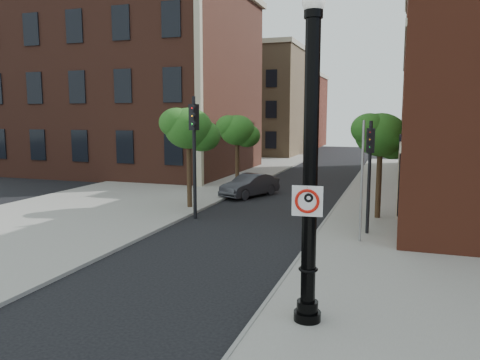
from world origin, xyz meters
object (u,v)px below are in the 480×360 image
at_px(lamppost, 310,178).
at_px(traffic_signal_left, 194,137).
at_px(no_parking_sign, 307,201).
at_px(parked_car, 250,185).
at_px(traffic_signal_right, 370,159).

relative_size(lamppost, traffic_signal_left, 1.31).
bearing_deg(no_parking_sign, traffic_signal_left, 121.23).
bearing_deg(traffic_signal_left, parked_car, 104.23).
bearing_deg(no_parking_sign, traffic_signal_right, 79.98).
distance_m(no_parking_sign, parked_car, 16.85).
xyz_separation_m(no_parking_sign, parked_car, (-6.20, 15.51, -2.19)).
distance_m(no_parking_sign, traffic_signal_right, 8.56).
bearing_deg(parked_car, traffic_signal_right, -22.38).
distance_m(lamppost, parked_car, 16.75).
height_order(lamppost, no_parking_sign, lamppost).
xyz_separation_m(no_parking_sign, traffic_signal_right, (0.74, 8.52, 0.14)).
height_order(lamppost, traffic_signal_right, lamppost).
bearing_deg(traffic_signal_left, lamppost, -33.75).
xyz_separation_m(no_parking_sign, traffic_signal_left, (-6.77, 9.21, 0.82)).
distance_m(lamppost, no_parking_sign, 0.48).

